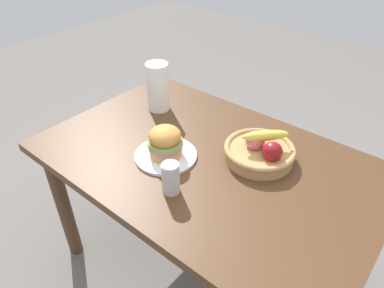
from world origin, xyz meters
The scene contains 7 objects.
ground_plane centered at (0.00, 0.00, 0.00)m, with size 8.00×8.00×0.00m, color slate.
dining_table centered at (0.00, 0.00, 0.65)m, with size 1.40×0.90×0.75m.
plate centered at (-0.13, -0.11, 0.76)m, with size 0.26×0.26×0.01m, color white.
sandwich centered at (-0.13, -0.11, 0.83)m, with size 0.15×0.15×0.13m.
soda_can centered at (0.02, -0.24, 0.81)m, with size 0.07×0.07×0.13m.
fruit_basket centered at (0.17, 0.13, 0.79)m, with size 0.29×0.29×0.13m.
paper_towel_roll centered at (-0.43, 0.17, 0.87)m, with size 0.11×0.11×0.24m, color white.
Camera 1 is at (0.69, -0.93, 1.65)m, focal length 32.92 mm.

